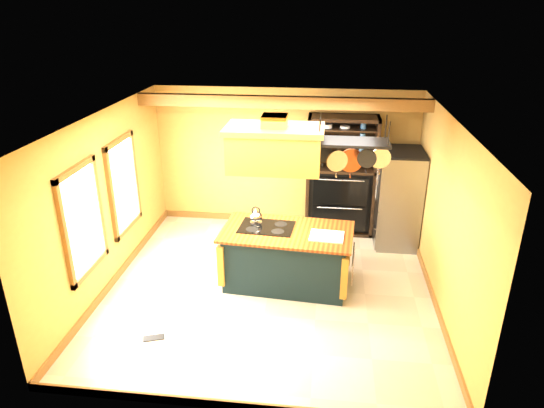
% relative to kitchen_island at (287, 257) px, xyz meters
% --- Properties ---
extents(floor, '(5.00, 5.00, 0.00)m').
position_rel_kitchen_island_xyz_m(floor, '(-0.25, -0.20, -0.47)').
color(floor, beige).
rests_on(floor, ground).
extents(ceiling, '(5.00, 5.00, 0.00)m').
position_rel_kitchen_island_xyz_m(ceiling, '(-0.25, -0.20, 2.23)').
color(ceiling, white).
rests_on(ceiling, wall_back).
extents(wall_back, '(5.00, 0.02, 2.70)m').
position_rel_kitchen_island_xyz_m(wall_back, '(-0.25, 2.30, 0.88)').
color(wall_back, '#BB9344').
rests_on(wall_back, floor).
extents(wall_front, '(5.00, 0.02, 2.70)m').
position_rel_kitchen_island_xyz_m(wall_front, '(-0.25, -2.70, 0.88)').
color(wall_front, '#BB9344').
rests_on(wall_front, floor).
extents(wall_left, '(0.02, 5.00, 2.70)m').
position_rel_kitchen_island_xyz_m(wall_left, '(-2.75, -0.20, 0.88)').
color(wall_left, '#BB9344').
rests_on(wall_left, floor).
extents(wall_right, '(0.02, 5.00, 2.70)m').
position_rel_kitchen_island_xyz_m(wall_right, '(2.25, -0.20, 0.88)').
color(wall_right, '#BB9344').
rests_on(wall_right, floor).
extents(ceiling_beam, '(5.00, 0.15, 0.20)m').
position_rel_kitchen_island_xyz_m(ceiling_beam, '(-0.25, 1.50, 2.12)').
color(ceiling_beam, '#9B6830').
rests_on(ceiling_beam, ceiling).
extents(window_near, '(0.06, 1.06, 1.56)m').
position_rel_kitchen_island_xyz_m(window_near, '(-2.71, -1.00, 0.93)').
color(window_near, '#9B6830').
rests_on(window_near, wall_left).
extents(window_far, '(0.06, 1.06, 1.56)m').
position_rel_kitchen_island_xyz_m(window_far, '(-2.71, 0.40, 0.93)').
color(window_far, '#9B6830').
rests_on(window_far, wall_left).
extents(kitchen_island, '(2.08, 1.26, 1.11)m').
position_rel_kitchen_island_xyz_m(kitchen_island, '(0.00, 0.00, 0.00)').
color(kitchen_island, black).
rests_on(kitchen_island, floor).
extents(range_hood, '(1.40, 0.79, 0.80)m').
position_rel_kitchen_island_xyz_m(range_hood, '(-0.20, -0.00, 1.77)').
color(range_hood, '#A37128').
rests_on(range_hood, ceiling).
extents(pot_rack, '(1.11, 0.51, 0.83)m').
position_rel_kitchen_island_xyz_m(pot_rack, '(0.91, 0.01, 1.77)').
color(pot_rack, black).
rests_on(pot_rack, ceiling).
extents(refrigerator, '(0.75, 0.89, 1.74)m').
position_rel_kitchen_island_xyz_m(refrigerator, '(1.86, 1.62, 0.38)').
color(refrigerator, gray).
rests_on(refrigerator, floor).
extents(hutch, '(1.28, 0.58, 2.27)m').
position_rel_kitchen_island_xyz_m(hutch, '(0.83, 2.06, 0.41)').
color(hutch, black).
rests_on(hutch, floor).
extents(floor_register, '(0.30, 0.20, 0.01)m').
position_rel_kitchen_island_xyz_m(floor_register, '(-1.64, -1.60, -0.46)').
color(floor_register, black).
rests_on(floor_register, floor).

